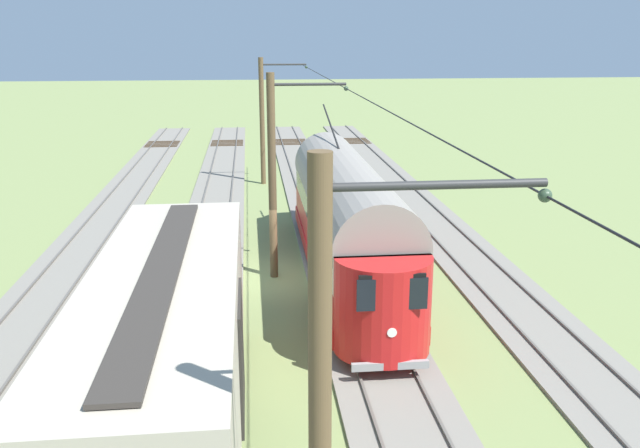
% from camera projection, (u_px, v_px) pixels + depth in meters
% --- Properties ---
extents(ground_plane, '(220.00, 220.00, 0.00)m').
position_uv_depth(ground_plane, '(275.00, 279.00, 23.64)').
color(ground_plane, olive).
extents(track_streetcar_siding, '(2.80, 80.00, 0.18)m').
position_uv_depth(track_streetcar_siding, '(479.00, 267.00, 24.70)').
color(track_streetcar_siding, slate).
rests_on(track_streetcar_siding, ground).
extents(track_adjacent_siding, '(2.80, 80.00, 0.18)m').
position_uv_depth(track_adjacent_siding, '(344.00, 272.00, 24.18)').
color(track_adjacent_siding, slate).
rests_on(track_adjacent_siding, ground).
extents(track_third_siding, '(2.80, 80.00, 0.18)m').
position_uv_depth(track_third_siding, '(204.00, 277.00, 23.66)').
color(track_third_siding, slate).
rests_on(track_third_siding, ground).
extents(track_outer_siding, '(2.80, 80.00, 0.18)m').
position_uv_depth(track_outer_siding, '(57.00, 283.00, 23.15)').
color(track_outer_siding, slate).
rests_on(track_outer_siding, ground).
extents(vintage_streetcar, '(2.65, 15.67, 5.27)m').
position_uv_depth(vintage_streetcar, '(346.00, 216.00, 23.28)').
color(vintage_streetcar, red).
rests_on(vintage_streetcar, ground).
extents(boxcar_adjacent, '(2.96, 11.05, 3.85)m').
position_uv_depth(boxcar_adjacent, '(168.00, 355.00, 13.39)').
color(boxcar_adjacent, '#B2A893').
rests_on(boxcar_adjacent, ground).
extents(catenary_pole_foreground, '(2.77, 0.28, 7.19)m').
position_uv_depth(catenary_pole_foreground, '(263.00, 119.00, 37.80)').
color(catenary_pole_foreground, brown).
rests_on(catenary_pole_foreground, ground).
extents(catenary_pole_mid_near, '(2.77, 0.28, 7.19)m').
position_uv_depth(catenary_pole_mid_near, '(274.00, 174.00, 22.90)').
color(catenary_pole_mid_near, brown).
rests_on(catenary_pole_mid_near, ground).
extents(catenary_pole_mid_far, '(2.77, 0.28, 7.19)m').
position_uv_depth(catenary_pole_mid_far, '(326.00, 433.00, 8.00)').
color(catenary_pole_mid_far, brown).
rests_on(catenary_pole_mid_far, ground).
extents(overhead_wire_run, '(2.56, 50.75, 0.18)m').
position_uv_depth(overhead_wire_run, '(388.00, 112.00, 15.60)').
color(overhead_wire_run, black).
rests_on(overhead_wire_run, ground).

